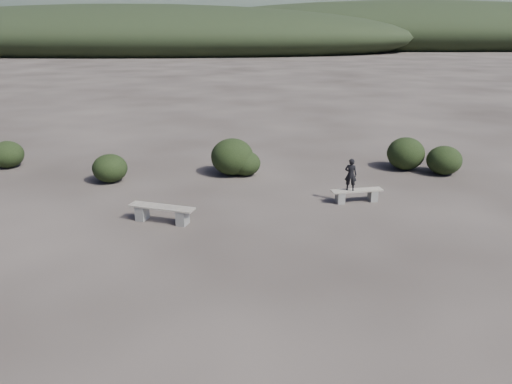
{
  "coord_description": "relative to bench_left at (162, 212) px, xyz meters",
  "views": [
    {
      "loc": [
        0.58,
        -8.93,
        5.33
      ],
      "look_at": [
        0.51,
        3.5,
        1.1
      ],
      "focal_mm": 35.0,
      "sensor_mm": 36.0,
      "label": 1
    }
  ],
  "objects": [
    {
      "name": "ground",
      "position": [
        2.14,
        -4.09,
        -0.29
      ],
      "size": [
        1200.0,
        1200.0,
        0.0
      ],
      "primitive_type": "plane",
      "color": "#292320",
      "rests_on": "ground"
    },
    {
      "name": "bench_left",
      "position": [
        0.0,
        0.0,
        0.0
      ],
      "size": [
        1.93,
        0.93,
        0.47
      ],
      "rotation": [
        0.0,
        0.0,
        -0.3
      ],
      "color": "slate",
      "rests_on": "ground"
    },
    {
      "name": "bench_right",
      "position": [
        5.78,
        1.7,
        -0.04
      ],
      "size": [
        1.66,
        0.65,
        0.41
      ],
      "rotation": [
        0.0,
        0.0,
        0.2
      ],
      "color": "slate",
      "rests_on": "ground"
    },
    {
      "name": "seated_person",
      "position": [
        5.54,
        1.65,
        0.62
      ],
      "size": [
        0.42,
        0.33,
        1.01
      ],
      "primitive_type": "imported",
      "rotation": [
        0.0,
        0.0,
        2.88
      ],
      "color": "black",
      "rests_on": "bench_right"
    },
    {
      "name": "shrub_a",
      "position": [
        -2.51,
        3.75,
        0.21
      ],
      "size": [
        1.21,
        1.21,
        0.99
      ],
      "primitive_type": "ellipsoid",
      "color": "black",
      "rests_on": "ground"
    },
    {
      "name": "shrub_b",
      "position": [
        1.74,
        4.69,
        0.38
      ],
      "size": [
        1.57,
        1.57,
        1.34
      ],
      "primitive_type": "ellipsoid",
      "color": "black",
      "rests_on": "ground"
    },
    {
      "name": "shrub_c",
      "position": [
        2.22,
        4.6,
        0.16
      ],
      "size": [
        1.13,
        1.13,
        0.9
      ],
      "primitive_type": "ellipsoid",
      "color": "black",
      "rests_on": "ground"
    },
    {
      "name": "shrub_d",
      "position": [
        8.31,
        5.42,
        0.33
      ],
      "size": [
        1.41,
        1.41,
        1.23
      ],
      "primitive_type": "ellipsoid",
      "color": "black",
      "rests_on": "ground"
    },
    {
      "name": "shrub_e",
      "position": [
        9.55,
        4.76,
        0.24
      ],
      "size": [
        1.27,
        1.27,
        1.06
      ],
      "primitive_type": "ellipsoid",
      "color": "black",
      "rests_on": "ground"
    },
    {
      "name": "shrub_f",
      "position": [
        -6.99,
        5.58,
        0.23
      ],
      "size": [
        1.22,
        1.22,
        1.03
      ],
      "primitive_type": "ellipsoid",
      "color": "black",
      "rests_on": "ground"
    },
    {
      "name": "mountain_ridges",
      "position": [
        -5.35,
        334.97,
        10.55
      ],
      "size": [
        500.0,
        400.0,
        56.0
      ],
      "color": "black",
      "rests_on": "ground"
    }
  ]
}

